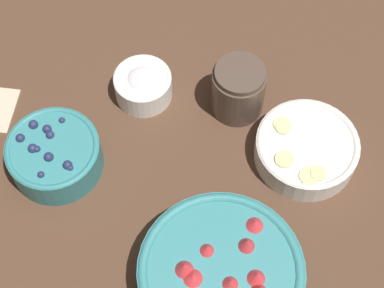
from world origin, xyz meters
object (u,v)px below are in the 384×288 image
at_px(bowl_strawberries, 221,275).
at_px(bowl_cream, 143,84).
at_px(jar_chocolate, 238,91).
at_px(bowl_blueberries, 54,154).
at_px(bowl_bananas, 306,148).

xyz_separation_m(bowl_strawberries, bowl_cream, (0.10, -0.35, -0.01)).
distance_m(bowl_strawberries, bowl_cream, 0.37).
distance_m(bowl_strawberries, jar_chocolate, 0.32).
bearing_deg(bowl_blueberries, jar_chocolate, -163.19).
bearing_deg(bowl_blueberries, bowl_cream, -138.94).
xyz_separation_m(bowl_blueberries, bowl_bananas, (-0.41, 0.02, -0.01)).
height_order(bowl_strawberries, bowl_bananas, bowl_strawberries).
relative_size(bowl_blueberries, bowl_cream, 1.52).
bearing_deg(bowl_cream, jar_chocolate, 167.43).
relative_size(bowl_blueberries, bowl_bananas, 0.90).
xyz_separation_m(bowl_strawberries, bowl_blueberries, (0.25, -0.22, -0.01)).
distance_m(bowl_bananas, bowl_cream, 0.30).
relative_size(bowl_cream, jar_chocolate, 0.99).
bearing_deg(bowl_cream, bowl_blueberries, 41.06).
relative_size(bowl_bananas, bowl_cream, 1.69).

